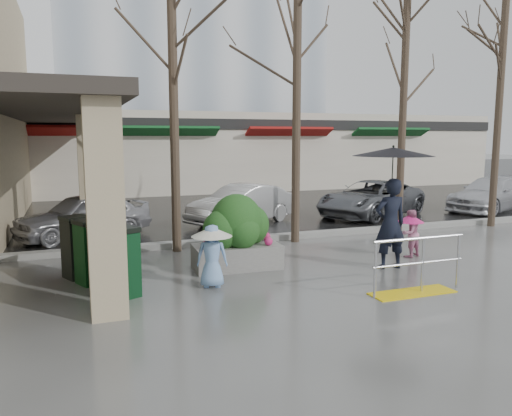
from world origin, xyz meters
TOP-DOWN VIEW (x-y plane):
  - ground at (0.00, 0.00)m, footprint 120.00×120.00m
  - street_asphalt at (0.00, 22.00)m, footprint 120.00×36.00m
  - curb at (0.00, 4.00)m, footprint 120.00×0.30m
  - canopy_slab at (-4.80, 8.00)m, footprint 2.80×18.00m
  - pillar_front at (-3.90, -0.50)m, footprint 0.55×0.55m
  - pillar_back at (-3.90, 6.00)m, footprint 0.55×0.55m
  - storefront_row at (2.00, 17.97)m, footprint 34.00×6.74m
  - office_tower at (4.00, 30.00)m, footprint 18.00×12.00m
  - handrail at (1.36, -1.20)m, footprint 1.90×0.50m
  - tree_west at (-2.00, 3.60)m, footprint 3.20×3.20m
  - tree_midwest at (1.20, 3.60)m, footprint 3.20×3.20m
  - tree_mideast at (4.50, 3.60)m, footprint 3.20×3.20m
  - tree_east at (8.00, 3.60)m, footprint 3.20×3.20m
  - woman at (1.94, 0.42)m, footprint 1.70×1.70m
  - child_pink at (3.00, 1.13)m, footprint 0.63×0.63m
  - child_blue at (-1.97, 0.43)m, footprint 0.77×0.77m
  - planter at (-1.11, 1.58)m, footprint 1.87×1.08m
  - news_boxes at (-3.96, 1.19)m, footprint 1.39×2.23m
  - car_a at (-4.10, 6.16)m, footprint 3.98×2.83m
  - car_b at (0.77, 6.75)m, footprint 4.02×2.88m
  - car_c at (5.52, 6.60)m, footprint 4.99×3.82m
  - car_d at (10.61, 6.19)m, footprint 4.68×3.02m

SIDE VIEW (x-z plane):
  - ground at x=0.00m, z-range 0.00..0.00m
  - street_asphalt at x=0.00m, z-range 0.00..0.01m
  - curb at x=0.00m, z-range 0.00..0.15m
  - handrail at x=1.36m, z-range -0.14..0.89m
  - news_boxes at x=-3.96m, z-range 0.00..1.25m
  - car_a at x=-4.10m, z-range 0.00..1.26m
  - car_b at x=0.77m, z-range 0.00..1.26m
  - car_c at x=5.52m, z-range 0.00..1.26m
  - car_d at x=10.61m, z-range 0.00..1.26m
  - child_pink at x=3.00m, z-range 0.08..1.19m
  - child_blue at x=-1.97m, z-range 0.13..1.32m
  - planter at x=-1.11m, z-range -0.04..1.56m
  - woman at x=1.94m, z-range 0.34..2.96m
  - pillar_front at x=-3.90m, z-range 0.00..3.50m
  - pillar_back at x=-3.90m, z-range 0.00..3.50m
  - storefront_row at x=2.00m, z-range 0.01..4.01m
  - canopy_slab at x=-4.80m, z-range 3.50..3.75m
  - tree_mideast at x=4.50m, z-range 1.61..8.11m
  - tree_west at x=-2.00m, z-range 1.68..8.48m
  - tree_midwest at x=1.20m, z-range 1.73..8.73m
  - tree_east at x=8.00m, z-range 1.78..8.98m
  - office_tower at x=4.00m, z-range 0.00..25.00m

